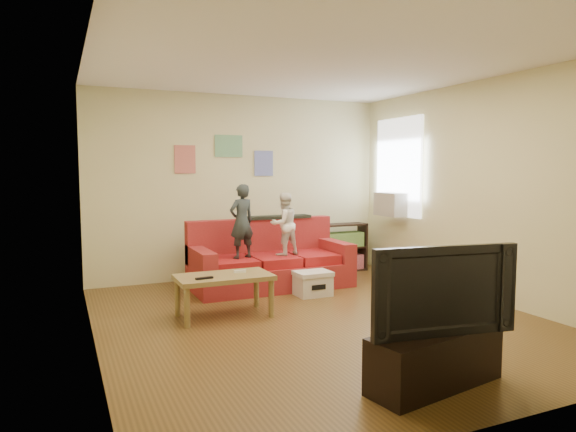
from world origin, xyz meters
name	(u,v)px	position (x,y,z in m)	size (l,w,h in m)	color
room_shell	(319,194)	(0.00, 0.00, 1.35)	(4.52, 5.02, 2.72)	brown
sofa	(269,263)	(0.11, 1.68, 0.32)	(2.14, 0.99, 0.94)	maroon
child_a	(242,221)	(-0.34, 1.51, 0.93)	(0.35, 0.23, 0.97)	#283235
child_b	(284,224)	(0.26, 1.51, 0.87)	(0.41, 0.32, 0.85)	white
coffee_table	(224,281)	(-0.89, 0.51, 0.40)	(1.03, 0.57, 0.46)	olive
remote	(204,278)	(-1.14, 0.39, 0.47)	(0.19, 0.05, 0.02)	black
game_controller	(240,271)	(-0.69, 0.56, 0.48)	(0.13, 0.04, 0.03)	white
bookshelf	(338,250)	(1.48, 2.20, 0.34)	(0.94, 0.28, 0.75)	black
window	(399,167)	(2.22, 1.65, 1.64)	(0.04, 1.08, 1.48)	white
ac_unit	(391,204)	(2.10, 1.65, 1.08)	(0.28, 0.55, 0.35)	#B7B2A3
artwork_left	(185,159)	(-0.85, 2.48, 1.75)	(0.30, 0.01, 0.40)	#D87266
artwork_center	(229,146)	(-0.20, 2.48, 1.95)	(0.42, 0.01, 0.32)	#72B27F
artwork_right	(264,163)	(0.35, 2.48, 1.70)	(0.30, 0.01, 0.38)	#727FCC
file_box	(313,283)	(0.42, 0.96, 0.16)	(0.45, 0.35, 0.31)	silver
tv_stand	(435,359)	(-0.01, -1.88, 0.21)	(1.11, 0.37, 0.42)	black
television	(437,288)	(-0.01, -1.88, 0.74)	(1.14, 0.15, 0.65)	black
tissue	(306,283)	(0.55, 1.44, 0.05)	(0.10, 0.10, 0.10)	white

